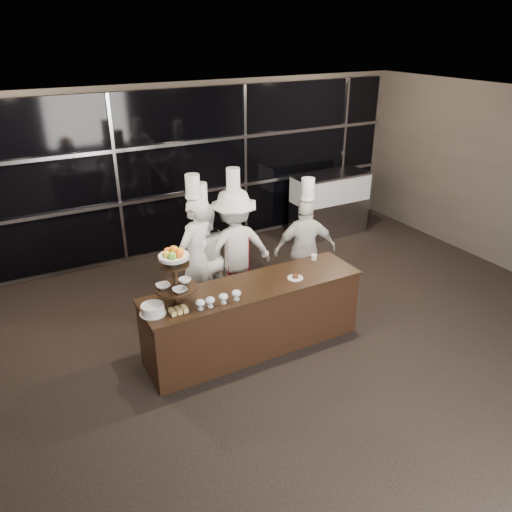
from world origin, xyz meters
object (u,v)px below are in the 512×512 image
layer_cake (153,309)px  chef_d (305,249)px  display_stand (175,272)px  chef_a (197,258)px  chef_b (203,257)px  buffet_counter (254,316)px  chef_c (234,248)px  display_case (329,201)px

layer_cake → chef_d: chef_d is taller
display_stand → chef_a: bearing=57.3°
chef_a → chef_b: bearing=45.9°
buffet_counter → chef_a: chef_a is taller
chef_a → chef_b: 0.27m
chef_a → chef_c: bearing=7.1°
layer_cake → chef_a: 1.49m
buffet_counter → display_case: (3.20, 2.74, 0.22)m
display_stand → chef_a: (0.68, 1.06, -0.41)m
display_stand → display_case: (4.20, 2.74, -0.65)m
display_stand → buffet_counter: bearing=0.0°
chef_a → layer_cake: bearing=-131.6°
chef_d → chef_a: bearing=170.6°
display_stand → chef_a: chef_a is taller
buffet_counter → chef_a: size_ratio=1.35×
layer_cake → chef_d: (2.61, 0.84, -0.15)m
chef_c → chef_a: bearing=-172.9°
display_stand → layer_cake: display_stand is taller
display_stand → chef_c: bearing=41.1°
layer_cake → display_case: size_ratio=0.20×
chef_b → chef_c: 0.47m
buffet_counter → layer_cake: 1.40m
display_case → chef_a: chef_a is taller
chef_b → chef_d: 1.52m
chef_b → layer_cake: bearing=-131.9°
display_stand → chef_d: chef_d is taller
buffet_counter → chef_d: size_ratio=1.49×
layer_cake → chef_b: 1.75m
chef_c → chef_d: (1.00, -0.35, -0.09)m
buffet_counter → layer_cake: (-1.31, -0.05, 0.51)m
display_case → buffet_counter: bearing=-139.5°
layer_cake → chef_c: chef_c is taller
display_stand → chef_c: 1.79m
buffet_counter → chef_b: (-0.14, 1.25, 0.36)m
chef_a → chef_c: 0.63m
buffet_counter → chef_c: (0.31, 1.14, 0.44)m
layer_cake → chef_c: size_ratio=0.14×
chef_b → chef_c: bearing=-13.2°
chef_d → chef_b: bearing=162.6°
chef_c → chef_d: size_ratio=1.10×
layer_cake → display_case: 5.30m
buffet_counter → layer_cake: size_ratio=9.47×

